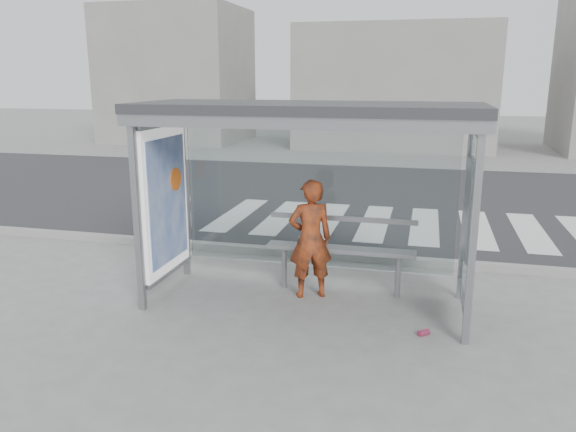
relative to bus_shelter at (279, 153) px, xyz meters
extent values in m
plane|color=slate|center=(0.37, -0.06, -1.98)|extent=(80.00, 80.00, 0.00)
cube|color=#28282B|center=(0.37, 6.94, -1.98)|extent=(30.00, 10.00, 0.01)
cube|color=gray|center=(0.37, 1.89, -1.92)|extent=(30.00, 0.18, 0.12)
cube|color=silver|center=(-2.13, 4.44, -1.98)|extent=(0.55, 3.00, 0.00)
cube|color=silver|center=(-1.13, 4.44, -1.98)|extent=(0.55, 3.00, 0.00)
cube|color=silver|center=(-0.13, 4.44, -1.98)|extent=(0.55, 3.00, 0.00)
cube|color=silver|center=(0.87, 4.44, -1.98)|extent=(0.55, 3.00, 0.00)
cube|color=silver|center=(1.87, 4.44, -1.98)|extent=(0.55, 3.00, 0.00)
cube|color=silver|center=(2.87, 4.44, -1.98)|extent=(0.55, 3.00, 0.00)
cube|color=silver|center=(3.87, 4.44, -1.98)|extent=(0.55, 3.00, 0.00)
cube|color=gray|center=(-1.63, -0.76, -0.73)|extent=(0.08, 0.08, 2.50)
cube|color=gray|center=(2.37, -0.76, -0.73)|extent=(0.08, 0.08, 2.50)
cube|color=gray|center=(-1.63, 0.64, -0.73)|extent=(0.08, 0.08, 2.50)
cube|color=gray|center=(2.37, 0.64, -0.73)|extent=(0.08, 0.08, 2.50)
cube|color=#2D2D30|center=(0.37, -0.06, 0.58)|extent=(4.25, 1.65, 0.12)
cube|color=gray|center=(0.37, -0.82, 0.47)|extent=(4.25, 0.06, 0.18)
cube|color=white|center=(0.37, 0.64, -0.68)|extent=(3.80, 0.02, 2.00)
cube|color=white|center=(-1.63, -0.06, -0.68)|extent=(0.15, 1.25, 2.00)
cube|color=blue|center=(-1.54, -0.06, -0.68)|extent=(0.01, 1.10, 1.70)
cylinder|color=orange|center=(-1.53, 0.19, -0.43)|extent=(0.02, 0.32, 0.32)
cube|color=white|center=(2.37, -0.06, -0.68)|extent=(0.03, 1.25, 2.00)
cube|color=beige|center=(2.34, -0.01, -0.58)|extent=(0.03, 0.86, 1.16)
cube|color=gray|center=(-9.63, 17.94, 1.02)|extent=(6.00, 5.00, 6.00)
cube|color=gray|center=(0.37, 17.94, 0.52)|extent=(8.00, 5.00, 5.00)
imported|color=orange|center=(0.38, 0.21, -1.17)|extent=(0.70, 0.60, 1.63)
cube|color=gray|center=(0.75, 0.44, -1.36)|extent=(2.05, 0.25, 0.06)
cylinder|color=gray|center=(-0.04, 0.44, -1.68)|extent=(0.08, 0.08, 0.60)
cylinder|color=gray|center=(1.55, 0.44, -1.68)|extent=(0.08, 0.08, 0.60)
cube|color=gray|center=(0.75, 0.60, -0.96)|extent=(2.05, 0.04, 0.07)
cylinder|color=#D73F6F|center=(1.92, -0.67, -1.95)|extent=(0.15, 0.14, 0.07)
camera|label=1|loc=(1.83, -6.88, 0.94)|focal=35.00mm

